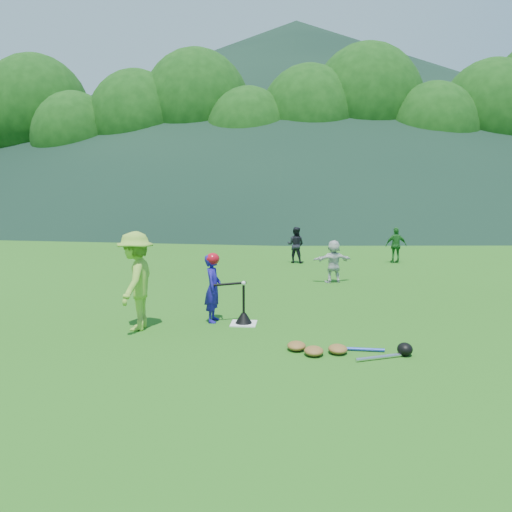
% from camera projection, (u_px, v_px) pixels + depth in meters
% --- Properties ---
extents(ground, '(120.00, 120.00, 0.00)m').
position_uv_depth(ground, '(244.00, 324.00, 8.85)').
color(ground, '#255D15').
rests_on(ground, ground).
extents(home_plate, '(0.45, 0.45, 0.02)m').
position_uv_depth(home_plate, '(244.00, 323.00, 8.85)').
color(home_plate, silver).
rests_on(home_plate, ground).
extents(baseball, '(0.08, 0.08, 0.08)m').
position_uv_depth(baseball, '(244.00, 283.00, 8.76)').
color(baseball, white).
rests_on(baseball, batting_tee).
extents(batter_child, '(0.31, 0.46, 1.23)m').
position_uv_depth(batter_child, '(213.00, 288.00, 8.95)').
color(batter_child, navy).
rests_on(batter_child, ground).
extents(adult_coach, '(0.65, 1.10, 1.67)m').
position_uv_depth(adult_coach, '(136.00, 281.00, 8.42)').
color(adult_coach, '#83B936').
rests_on(adult_coach, ground).
extents(fielder_b, '(0.68, 0.59, 1.19)m').
position_uv_depth(fielder_b, '(296.00, 245.00, 16.46)').
color(fielder_b, black).
rests_on(fielder_b, ground).
extents(fielder_c, '(0.71, 0.36, 1.18)m').
position_uv_depth(fielder_c, '(396.00, 245.00, 16.40)').
color(fielder_c, '#1E6421').
rests_on(fielder_c, ground).
extents(fielder_d, '(1.08, 0.63, 1.11)m').
position_uv_depth(fielder_d, '(333.00, 261.00, 12.86)').
color(fielder_d, silver).
rests_on(fielder_d, ground).
extents(batting_tee, '(0.30, 0.30, 0.68)m').
position_uv_depth(batting_tee, '(244.00, 317.00, 8.84)').
color(batting_tee, black).
rests_on(batting_tee, home_plate).
extents(batter_gear, '(0.72, 0.28, 0.59)m').
position_uv_depth(batter_gear, '(214.00, 261.00, 8.89)').
color(batter_gear, '#AE0B19').
rests_on(batter_gear, ground).
extents(equipment_pile, '(1.80, 0.66, 0.19)m').
position_uv_depth(equipment_pile, '(338.00, 349.00, 7.23)').
color(equipment_pile, olive).
rests_on(equipment_pile, ground).
extents(outfield_fence, '(70.07, 0.08, 1.33)m').
position_uv_depth(outfield_fence, '(286.00, 215.00, 36.43)').
color(outfield_fence, gray).
rests_on(outfield_fence, ground).
extents(tree_line, '(70.04, 11.40, 14.82)m').
position_uv_depth(tree_line, '(292.00, 120.00, 41.22)').
color(tree_line, '#382314').
rests_on(tree_line, ground).
extents(distant_hills, '(155.00, 140.00, 32.00)m').
position_uv_depth(distant_hills, '(252.00, 120.00, 88.44)').
color(distant_hills, black).
rests_on(distant_hills, ground).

